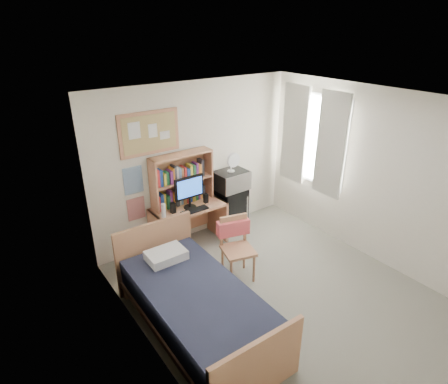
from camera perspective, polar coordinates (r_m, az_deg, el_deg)
floor at (r=5.34m, az=8.55°, el=-15.33°), size 3.60×4.20×0.02m
ceiling at (r=4.19m, az=10.81°, el=13.25°), size 3.60×4.20×0.02m
wall_back at (r=6.14m, az=-4.31°, el=4.55°), size 3.60×0.04×2.60m
wall_left at (r=3.72m, az=-10.95°, el=-10.19°), size 0.04×4.20×2.60m
wall_right at (r=5.94m, az=22.02°, el=2.08°), size 0.04×4.20×2.60m
window_unit at (r=6.48m, az=13.40°, el=7.82°), size 0.10×1.40×1.70m
curtain_left at (r=6.21m, az=15.96°, el=6.83°), size 0.04×0.55×1.70m
curtain_right at (r=6.71m, az=10.67°, el=8.64°), size 0.04×0.55×1.70m
bulletin_board at (r=5.59m, az=-11.31°, el=8.81°), size 0.94×0.03×0.64m
poster_wave at (r=5.70m, az=-13.69°, el=1.73°), size 0.30×0.01×0.42m
poster_japan at (r=5.89m, az=-13.24°, el=-2.49°), size 0.28×0.01×0.36m
desk at (r=6.12m, az=-5.36°, el=-5.21°), size 1.17×0.59×0.73m
desk_chair at (r=5.32m, az=2.19°, el=-8.82°), size 0.57×0.57×0.93m
mini_fridge at (r=6.56m, az=0.91°, el=-2.59°), size 0.48×0.48×0.80m
bed at (r=4.63m, az=-4.08°, el=-17.51°), size 1.10×2.17×0.59m
hutch at (r=5.90m, az=-6.41°, el=1.99°), size 1.02×0.27×0.83m
monitor at (r=5.79m, az=-5.29°, el=-0.04°), size 0.49×0.04×0.53m
keyboard at (r=5.79m, az=-4.48°, el=-2.78°), size 0.44×0.14×0.02m
speaker_left at (r=5.74m, az=-7.79°, el=-2.41°), size 0.07×0.07×0.17m
speaker_right at (r=6.01m, az=-2.78°, el=-0.95°), size 0.06×0.06×0.15m
water_bottle at (r=5.62m, az=-9.21°, el=-2.80°), size 0.06×0.06×0.22m
hoodie at (r=5.35m, az=1.40°, el=-5.43°), size 0.49×0.26×0.22m
microwave at (r=6.31m, az=1.06°, el=1.84°), size 0.55×0.42×0.31m
desk_fan at (r=6.20m, az=1.08°, el=4.45°), size 0.25×0.25×0.30m
pillow at (r=4.94m, az=-8.81°, el=-9.49°), size 0.49×0.35×0.12m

